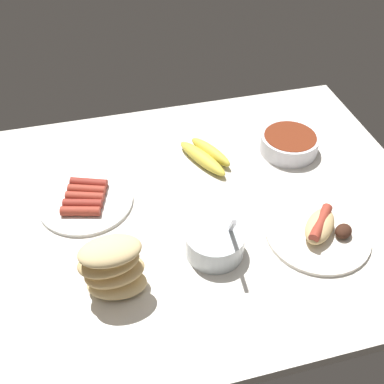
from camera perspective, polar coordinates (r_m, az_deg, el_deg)
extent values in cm
cube|color=silver|center=(117.99, -0.72, -2.45)|extent=(120.00, 90.00, 3.00)
cylinder|color=silver|center=(105.36, 2.76, -6.12)|extent=(13.19, 13.19, 6.07)
cylinder|color=beige|center=(104.45, 2.78, -5.68)|extent=(11.61, 11.61, 2.73)
cube|color=#B7B7BC|center=(100.53, 4.76, -4.23)|extent=(3.36, 9.78, 13.51)
ellipsoid|color=#E5C689|center=(101.17, -9.01, -10.84)|extent=(13.61, 9.84, 3.60)
ellipsoid|color=#DBB77A|center=(98.55, -9.29, -9.43)|extent=(13.12, 8.95, 3.60)
ellipsoid|color=tan|center=(95.73, -10.00, -8.21)|extent=(13.01, 8.76, 3.60)
ellipsoid|color=#E5C689|center=(92.64, -9.87, -7.01)|extent=(12.52, 7.96, 3.60)
cylinder|color=white|center=(120.84, -12.67, -1.09)|extent=(23.51, 23.51, 1.00)
cylinder|color=#9E3828|center=(116.25, -13.29, -2.25)|extent=(9.70, 4.70, 2.30)
cylinder|color=maroon|center=(117.97, -13.03, -1.37)|extent=(9.69, 4.79, 2.30)
cylinder|color=#9E3828|center=(119.72, -12.79, -0.52)|extent=(9.67, 5.17, 2.30)
cylinder|color=#9E3828|center=(121.50, -12.55, 0.30)|extent=(9.66, 5.29, 2.30)
cylinder|color=maroon|center=(123.30, -12.32, 1.10)|extent=(9.63, 5.48, 2.30)
cylinder|color=white|center=(114.15, 14.88, -4.91)|extent=(24.27, 24.27, 1.00)
ellipsoid|color=#DBB77A|center=(112.22, 15.13, -3.98)|extent=(12.23, 12.62, 4.40)
cylinder|color=#9E3828|center=(111.36, 15.24, -3.56)|extent=(9.18, 9.77, 2.40)
ellipsoid|color=#381E14|center=(113.77, 17.77, -4.51)|extent=(5.66, 5.44, 2.80)
ellipsoid|color=gold|center=(130.67, 2.24, 4.85)|extent=(9.65, 15.20, 3.74)
ellipsoid|color=gold|center=(128.78, 1.24, 4.09)|extent=(11.21, 18.12, 3.30)
cylinder|color=white|center=(135.18, 11.61, 5.73)|extent=(16.01, 16.01, 5.05)
cylinder|color=maroon|center=(133.93, 11.73, 6.45)|extent=(14.41, 14.41, 1.00)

